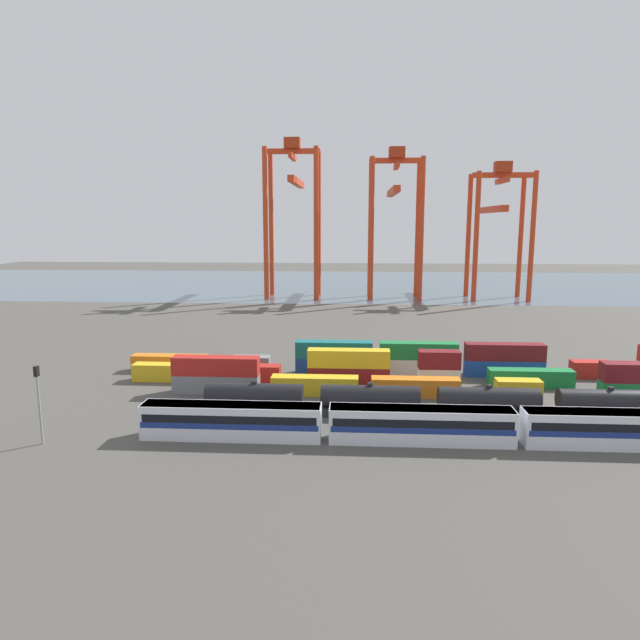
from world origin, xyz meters
TOP-DOWN VIEW (x-y plane):
  - ground_plane at (0.00, 40.00)m, footprint 420.00×420.00m
  - harbour_water at (0.00, 138.04)m, footprint 400.00×110.00m
  - passenger_train at (-0.24, -21.47)m, footprint 61.74×3.14m
  - freight_tank_row at (1.68, -13.04)m, footprint 55.63×2.73m
  - signal_mast at (-41.28, -24.46)m, footprint 0.36×0.60m
  - shipping_container_0 at (-26.92, -4.87)m, footprint 12.10×2.44m
  - shipping_container_1 at (-26.92, -4.87)m, footprint 12.10×2.44m
  - shipping_container_2 at (-13.01, -4.87)m, footprint 12.10×2.44m
  - shipping_container_3 at (0.91, -4.87)m, footprint 12.10×2.44m
  - shipping_container_4 at (14.83, -4.87)m, footprint 6.04×2.44m
  - shipping_container_5 at (28.75, -4.87)m, footprint 6.04×2.44m
  - shipping_container_6 at (28.75, -4.87)m, footprint 6.04×2.44m
  - shipping_container_9 at (-34.92, 0.77)m, footprint 12.10×2.44m
  - shipping_container_10 at (-21.65, 0.77)m, footprint 6.04×2.44m
  - shipping_container_11 at (-8.38, 0.77)m, footprint 12.10×2.44m
  - shipping_container_12 at (-8.38, 0.77)m, footprint 12.10×2.44m
  - shipping_container_13 at (4.89, 0.77)m, footprint 6.04×2.44m
  - shipping_container_14 at (4.89, 0.77)m, footprint 6.04×2.44m
  - shipping_container_15 at (18.16, 0.77)m, footprint 12.10×2.44m
  - shipping_container_16 at (-37.31, 6.41)m, footprint 12.10×2.44m
  - shipping_container_17 at (-24.03, 6.41)m, footprint 6.04×2.44m
  - shipping_container_18 at (-10.76, 6.41)m, footprint 12.10×2.44m
  - shipping_container_19 at (-10.76, 6.41)m, footprint 12.10×2.44m
  - shipping_container_20 at (2.52, 6.41)m, footprint 12.10×2.44m
  - shipping_container_21 at (2.52, 6.41)m, footprint 12.10×2.44m
  - shipping_container_22 at (15.79, 6.41)m, footprint 12.10×2.44m
  - shipping_container_23 at (15.79, 6.41)m, footprint 12.10×2.44m
  - shipping_container_24 at (29.06, 6.41)m, footprint 6.04×2.44m
  - gantry_crane_west at (-27.11, 100.51)m, footprint 17.04×37.13m
  - gantry_crane_central at (4.84, 100.93)m, footprint 16.62×38.09m
  - gantry_crane_east at (36.78, 101.08)m, footprint 18.03×38.91m

SIDE VIEW (x-z plane):
  - ground_plane at x=0.00m, z-range 0.00..0.00m
  - harbour_water at x=0.00m, z-range 0.00..0.01m
  - shipping_container_0 at x=-26.92m, z-range 0.00..2.60m
  - shipping_container_2 at x=-13.01m, z-range 0.00..2.60m
  - shipping_container_3 at x=0.91m, z-range 0.00..2.60m
  - shipping_container_4 at x=14.83m, z-range 0.00..2.60m
  - shipping_container_5 at x=28.75m, z-range 0.00..2.60m
  - shipping_container_9 at x=-34.92m, z-range 0.00..2.60m
  - shipping_container_10 at x=-21.65m, z-range 0.00..2.60m
  - shipping_container_11 at x=-8.38m, z-range 0.00..2.60m
  - shipping_container_13 at x=4.89m, z-range 0.00..2.60m
  - shipping_container_15 at x=18.16m, z-range 0.00..2.60m
  - shipping_container_16 at x=-37.31m, z-range 0.00..2.60m
  - shipping_container_17 at x=-24.03m, z-range 0.00..2.60m
  - shipping_container_18 at x=-10.76m, z-range 0.00..2.60m
  - shipping_container_20 at x=2.52m, z-range 0.00..2.60m
  - shipping_container_22 at x=15.79m, z-range 0.00..2.60m
  - shipping_container_24 at x=29.06m, z-range 0.00..2.60m
  - freight_tank_row at x=1.68m, z-range -0.14..4.05m
  - passenger_train at x=-0.24m, z-range 0.19..4.09m
  - shipping_container_1 at x=-26.92m, z-range 2.60..5.20m
  - shipping_container_6 at x=28.75m, z-range 2.60..5.20m
  - shipping_container_12 at x=-8.38m, z-range 2.60..5.20m
  - shipping_container_14 at x=4.89m, z-range 2.60..5.20m
  - shipping_container_19 at x=-10.76m, z-range 2.60..5.20m
  - shipping_container_21 at x=2.52m, z-range 2.60..5.20m
  - shipping_container_23 at x=15.79m, z-range 2.60..5.20m
  - signal_mast at x=-41.28m, z-range 1.21..9.90m
  - gantry_crane_east at x=36.78m, z-range 4.27..46.00m
  - gantry_crane_central at x=4.84m, z-range 5.04..51.25m
  - gantry_crane_west at x=-27.11m, z-range 5.40..54.57m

